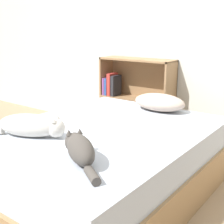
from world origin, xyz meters
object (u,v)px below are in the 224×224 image
(pillow, at_px, (159,102))
(cat_dark, at_px, (80,149))
(bed, at_px, (101,162))
(bookshelf, at_px, (135,96))
(cat_light, at_px, (31,126))

(pillow, bearing_deg, cat_dark, -81.59)
(bed, distance_m, bookshelf, 1.37)
(bed, xyz_separation_m, cat_dark, (0.25, -0.49, 0.32))
(cat_light, bearing_deg, cat_dark, -36.15)
(cat_light, distance_m, bookshelf, 1.67)
(bed, relative_size, bookshelf, 2.05)
(cat_light, relative_size, bookshelf, 0.68)
(pillow, bearing_deg, cat_light, -107.11)
(bed, relative_size, cat_light, 3.02)
(bed, height_order, cat_dark, cat_dark)
(bed, distance_m, pillow, 0.80)
(cat_dark, bearing_deg, pillow, -48.47)
(bed, bearing_deg, bookshelf, 112.27)
(bookshelf, bearing_deg, bed, -67.73)
(pillow, xyz_separation_m, bookshelf, (-0.59, 0.52, -0.12))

